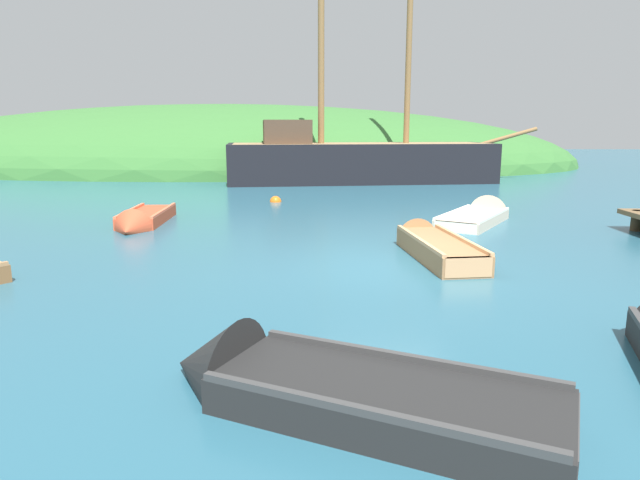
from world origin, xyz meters
The scene contains 8 objects.
ground_plane centered at (0.00, 0.00, 0.00)m, with size 120.00×120.00×0.00m, color #285B70.
shore_hill centered at (-9.07, 29.90, 0.00)m, with size 50.01×26.56×8.49m, color #387033.
sailing_ship centered at (0.15, 17.07, 0.73)m, with size 15.57×5.66×12.98m.
rowboat_near_dock centered at (1.09, 1.16, 0.14)m, with size 1.49×3.93×0.91m.
rowboat_portside centered at (-1.14, -5.44, 0.12)m, with size 4.09×2.70×1.20m.
rowboat_center centered at (3.23, 5.46, 0.08)m, with size 2.94×3.88×1.16m.
rowboat_outer_left centered at (-6.21, 4.43, 0.10)m, with size 1.22×3.53×0.97m.
buoy_orange centered at (-3.07, 9.43, 0.00)m, with size 0.42×0.42×0.42m, color orange.
Camera 1 is at (-0.99, -10.38, 2.62)m, focal length 31.18 mm.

